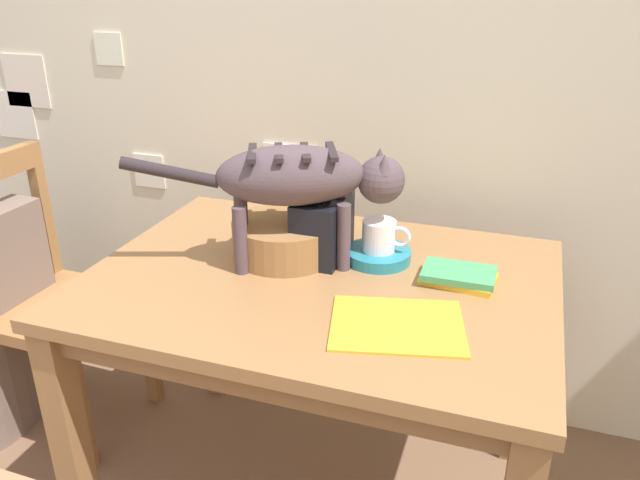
{
  "coord_description": "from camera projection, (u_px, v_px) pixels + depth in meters",
  "views": [
    {
      "loc": [
        0.48,
        0.26,
        1.49
      ],
      "look_at": [
        0.01,
        1.61,
        0.86
      ],
      "focal_mm": 35.21,
      "sensor_mm": 36.0,
      "label": 1
    }
  ],
  "objects": [
    {
      "name": "dining_table",
      "position": [
        320.0,
        308.0,
        1.64
      ],
      "size": [
        1.18,
        0.86,
        0.76
      ],
      "color": "#96693F",
      "rests_on": "ground_plane"
    },
    {
      "name": "book_stack",
      "position": [
        459.0,
        276.0,
        1.57
      ],
      "size": [
        0.19,
        0.14,
        0.03
      ],
      "color": "gold",
      "rests_on": "dining_table"
    },
    {
      "name": "toaster",
      "position": [
        323.0,
        227.0,
        1.68
      ],
      "size": [
        0.12,
        0.2,
        0.18
      ],
      "color": "black",
      "rests_on": "dining_table"
    },
    {
      "name": "cat",
      "position": [
        303.0,
        180.0,
        1.58
      ],
      "size": [
        0.66,
        0.33,
        0.32
      ],
      "rotation": [
        0.0,
        0.0,
        -1.16
      ],
      "color": "#504047",
      "rests_on": "dining_table"
    },
    {
      "name": "saucer_bowl",
      "position": [
        378.0,
        255.0,
        1.68
      ],
      "size": [
        0.18,
        0.18,
        0.03
      ],
      "primitive_type": "cylinder",
      "color": "teal",
      "rests_on": "dining_table"
    },
    {
      "name": "wooden_chair_far",
      "position": [
        50.0,
        302.0,
        2.07
      ],
      "size": [
        0.43,
        0.43,
        0.95
      ],
      "rotation": [
        0.0,
        0.0,
        -1.59
      ],
      "color": "#9B6B3E",
      "rests_on": "ground_plane"
    },
    {
      "name": "magazine",
      "position": [
        397.0,
        325.0,
        1.38
      ],
      "size": [
        0.34,
        0.29,
        0.01
      ],
      "primitive_type": "cube",
      "rotation": [
        0.0,
        0.0,
        0.23
      ],
      "color": "gold",
      "rests_on": "dining_table"
    },
    {
      "name": "wicker_basket",
      "position": [
        285.0,
        237.0,
        1.7
      ],
      "size": [
        0.29,
        0.29,
        0.1
      ],
      "color": "olive",
      "rests_on": "dining_table"
    },
    {
      "name": "coffee_mug",
      "position": [
        380.0,
        236.0,
        1.66
      ],
      "size": [
        0.13,
        0.09,
        0.08
      ],
      "color": "white",
      "rests_on": "saucer_bowl"
    },
    {
      "name": "wall_rear",
      "position": [
        382.0,
        47.0,
        1.96
      ],
      "size": [
        4.61,
        0.11,
        2.5
      ],
      "color": "silver",
      "rests_on": "ground_plane"
    }
  ]
}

